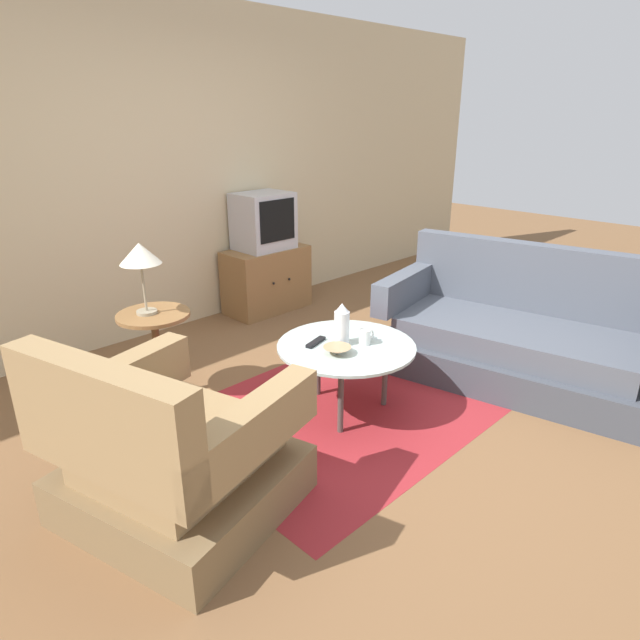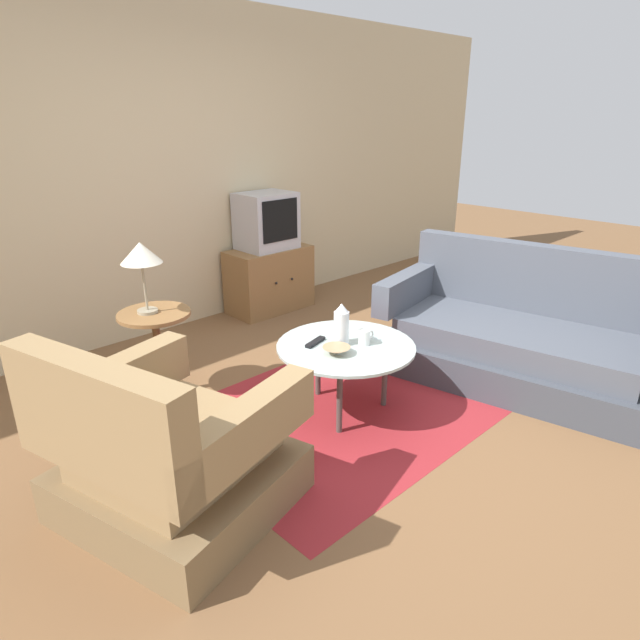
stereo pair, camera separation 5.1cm
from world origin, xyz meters
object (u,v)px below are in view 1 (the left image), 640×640
mug (365,337)px  vase (342,325)px  armchair (171,457)px  bowl (337,350)px  television (263,221)px  coffee_table (346,350)px  side_table (156,338)px  couch (518,338)px  tv_remote_dark (316,342)px  tv_stand (267,280)px  table_lamp (140,256)px

mug → vase: bearing=135.6°
armchair → bowl: size_ratio=6.83×
television → mug: television is taller
coffee_table → bowl: bearing=-159.1°
side_table → mug: bearing=-52.1°
couch → tv_remote_dark: bearing=51.8°
tv_remote_dark → television: bearing=45.4°
vase → bowl: size_ratio=1.58×
tv_stand → table_lamp: table_lamp is taller
mug → bowl: 0.23m
side_table → tv_remote_dark: bearing=-53.8°
side_table → bowl: (0.61, -1.06, 0.05)m
couch → side_table: 2.52m
vase → tv_remote_dark: 0.20m
couch → vase: 1.40m
mug → tv_stand: bearing=67.6°
coffee_table → mug: size_ratio=7.08×
side_table → television: bearing=27.5°
table_lamp → vase: size_ratio=1.72×
tv_stand → vase: (-0.89, -1.81, 0.28)m
armchair → vase: armchair is taller
side_table → coffee_table: bearing=-53.4°
coffee_table → table_lamp: bearing=126.9°
coffee_table → vase: vase is taller
side_table → mug: 1.37m
television → mug: size_ratio=4.23×
coffee_table → vase: 0.17m
tv_stand → coffee_table: bearing=-115.6°
table_lamp → bowl: size_ratio=2.71×
armchair → side_table: bearing=138.7°
tv_stand → tv_remote_dark: 1.97m
television → vase: 2.05m
tv_stand → television: television is taller
armchair → vase: bearing=80.3°
bowl → couch: bearing=-20.1°
couch → coffee_table: (-1.23, 0.55, 0.12)m
armchair → mug: size_ratio=9.52×
tv_stand → vase: 2.04m
coffee_table → television: (0.88, 1.86, 0.44)m
mug → tv_remote_dark: (-0.21, 0.22, -0.04)m
television → tv_stand: bearing=-90.0°
tv_stand → bowl: tv_stand is taller
vase → bowl: 0.19m
table_lamp → mug: table_lamp is taller
tv_remote_dark → side_table: bearing=112.0°
side_table → mug: (0.84, -1.08, 0.08)m
side_table → television: television is taller
vase → table_lamp: bearing=127.3°
armchair → tv_remote_dark: size_ratio=6.40×
mug → bowl: bearing=174.9°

